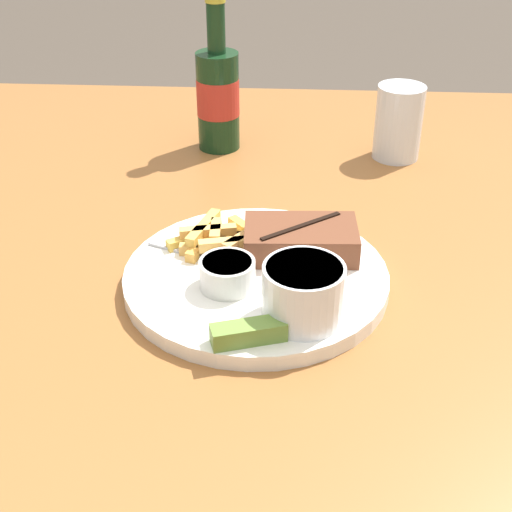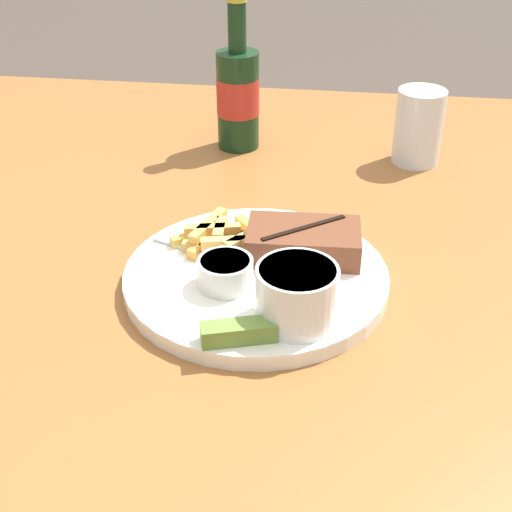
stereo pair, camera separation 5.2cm
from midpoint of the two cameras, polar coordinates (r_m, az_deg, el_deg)
dining_table at (r=0.84m, az=1.77°, el=-6.17°), size 1.40×1.33×0.77m
dinner_plate at (r=0.80m, az=1.86°, el=-1.81°), size 0.29×0.29×0.02m
steak_portion at (r=0.82m, az=5.63°, el=1.14°), size 0.13×0.08×0.04m
fries_pile at (r=0.84m, az=-0.68°, el=1.51°), size 0.13×0.10×0.02m
coleslaw_cup at (r=0.70m, az=5.39°, el=-2.92°), size 0.08×0.08×0.06m
dipping_sauce_cup at (r=0.76m, az=-0.53°, el=-1.28°), size 0.06×0.06×0.03m
pickle_spear at (r=0.69m, az=0.94°, el=-6.16°), size 0.08×0.04×0.02m
fork_utensil at (r=0.82m, az=-2.85°, el=0.35°), size 0.13×0.06×0.00m
beer_bottle at (r=1.11m, az=-0.10°, el=12.84°), size 0.07×0.07×0.24m
drinking_glass at (r=1.10m, az=14.21°, el=9.97°), size 0.07×0.07×0.11m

